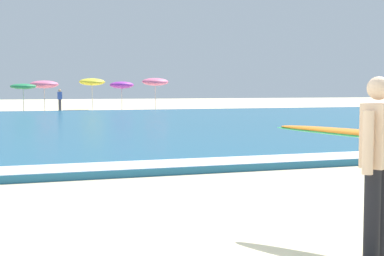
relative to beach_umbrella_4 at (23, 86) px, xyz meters
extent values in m
cube|color=#1E6084|center=(0.70, -16.03, -1.69)|extent=(120.00, 28.00, 0.14)
cube|color=white|center=(0.70, -29.43, -1.62)|extent=(120.00, 1.13, 0.01)
cylinder|color=black|center=(2.34, -35.48, -1.32)|extent=(0.15, 0.15, 0.88)
cylinder|color=black|center=(2.50, -35.38, -1.32)|extent=(0.15, 0.15, 0.88)
cube|color=beige|center=(2.42, -35.43, -0.58)|extent=(0.40, 0.37, 0.60)
sphere|color=beige|center=(2.42, -35.43, -0.14)|extent=(0.22, 0.22, 0.22)
cylinder|color=beige|center=(2.22, -35.55, -0.63)|extent=(0.10, 0.10, 0.58)
cylinder|color=beige|center=(0.00, 0.00, -0.91)|extent=(0.05, 0.05, 1.71)
ellipsoid|color=#23844C|center=(0.00, 0.00, 0.00)|extent=(1.77, 1.78, 0.40)
cylinder|color=beige|center=(1.49, 1.35, -0.85)|extent=(0.05, 0.05, 1.83)
ellipsoid|color=pink|center=(1.49, 1.35, 0.16)|extent=(2.03, 2.04, 0.59)
cylinder|color=beige|center=(5.14, 2.81, -0.74)|extent=(0.05, 0.05, 2.05)
ellipsoid|color=yellow|center=(5.14, 2.81, 0.37)|extent=(1.97, 2.00, 0.67)
cylinder|color=beige|center=(7.18, 1.37, -0.86)|extent=(0.05, 0.05, 1.80)
ellipsoid|color=purple|center=(7.18, 1.37, 0.12)|extent=(1.82, 1.83, 0.56)
cylinder|color=beige|center=(9.68, 0.91, -0.74)|extent=(0.05, 0.05, 2.05)
ellipsoid|color=pink|center=(9.68, 0.91, 0.37)|extent=(2.03, 2.06, 0.68)
cylinder|color=#383842|center=(2.51, 0.54, -1.34)|extent=(0.20, 0.20, 0.84)
cube|color=#2D4CA5|center=(2.51, 0.54, -0.65)|extent=(0.32, 0.20, 0.54)
sphere|color=tan|center=(2.51, 0.54, -0.28)|extent=(0.20, 0.20, 0.20)
camera|label=1|loc=(-0.83, -39.70, -0.15)|focal=51.07mm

